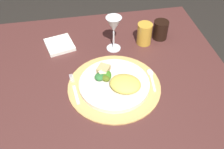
{
  "coord_description": "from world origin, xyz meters",
  "views": [
    {
      "loc": [
        -0.06,
        -0.77,
        1.5
      ],
      "look_at": [
        0.07,
        -0.04,
        0.77
      ],
      "focal_mm": 41.17,
      "sensor_mm": 36.0,
      "label": 1
    }
  ],
  "objects_px": {
    "napkin": "(60,45)",
    "dinner_plate": "(114,84)",
    "dark_tumbler": "(161,30)",
    "dining_table": "(96,99)",
    "fork": "(75,90)",
    "amber_tumbler": "(144,34)",
    "spoon": "(151,76)",
    "wine_glass": "(114,26)"
  },
  "relations": [
    {
      "from": "wine_glass",
      "to": "fork",
      "type": "bearing_deg",
      "value": -130.01
    },
    {
      "from": "fork",
      "to": "dark_tumbler",
      "type": "xyz_separation_m",
      "value": [
        0.44,
        0.28,
        0.04
      ]
    },
    {
      "from": "spoon",
      "to": "napkin",
      "type": "bearing_deg",
      "value": 142.66
    },
    {
      "from": "dinner_plate",
      "to": "spoon",
      "type": "bearing_deg",
      "value": 8.7
    },
    {
      "from": "wine_glass",
      "to": "amber_tumbler",
      "type": "xyz_separation_m",
      "value": [
        0.15,
        0.02,
        -0.07
      ]
    },
    {
      "from": "wine_glass",
      "to": "dark_tumbler",
      "type": "distance_m",
      "value": 0.25
    },
    {
      "from": "napkin",
      "to": "wine_glass",
      "type": "distance_m",
      "value": 0.28
    },
    {
      "from": "fork",
      "to": "spoon",
      "type": "distance_m",
      "value": 0.32
    },
    {
      "from": "dinner_plate",
      "to": "dark_tumbler",
      "type": "relative_size",
      "value": 3.12
    },
    {
      "from": "spoon",
      "to": "dark_tumbler",
      "type": "bearing_deg",
      "value": 65.14
    },
    {
      "from": "amber_tumbler",
      "to": "napkin",
      "type": "bearing_deg",
      "value": 173.54
    },
    {
      "from": "fork",
      "to": "napkin",
      "type": "bearing_deg",
      "value": 99.17
    },
    {
      "from": "dining_table",
      "to": "dark_tumbler",
      "type": "bearing_deg",
      "value": 29.27
    },
    {
      "from": "dining_table",
      "to": "fork",
      "type": "xyz_separation_m",
      "value": [
        -0.09,
        -0.08,
        0.17
      ]
    },
    {
      "from": "dinner_plate",
      "to": "napkin",
      "type": "relative_size",
      "value": 2.17
    },
    {
      "from": "dark_tumbler",
      "to": "dinner_plate",
      "type": "bearing_deg",
      "value": -134.54
    },
    {
      "from": "dinner_plate",
      "to": "wine_glass",
      "type": "xyz_separation_m",
      "value": [
        0.04,
        0.24,
        0.11
      ]
    },
    {
      "from": "spoon",
      "to": "napkin",
      "type": "height_order",
      "value": "napkin"
    },
    {
      "from": "napkin",
      "to": "dark_tumbler",
      "type": "bearing_deg",
      "value": -2.15
    },
    {
      "from": "dining_table",
      "to": "dark_tumbler",
      "type": "height_order",
      "value": "dark_tumbler"
    },
    {
      "from": "dinner_plate",
      "to": "fork",
      "type": "distance_m",
      "value": 0.16
    },
    {
      "from": "dining_table",
      "to": "napkin",
      "type": "height_order",
      "value": "napkin"
    },
    {
      "from": "dining_table",
      "to": "wine_glass",
      "type": "bearing_deg",
      "value": 53.38
    },
    {
      "from": "napkin",
      "to": "dinner_plate",
      "type": "bearing_deg",
      "value": -55.85
    },
    {
      "from": "amber_tumbler",
      "to": "dinner_plate",
      "type": "bearing_deg",
      "value": -126.64
    },
    {
      "from": "fork",
      "to": "amber_tumbler",
      "type": "xyz_separation_m",
      "value": [
        0.35,
        0.25,
        0.04
      ]
    },
    {
      "from": "dining_table",
      "to": "dinner_plate",
      "type": "relative_size",
      "value": 4.08
    },
    {
      "from": "fork",
      "to": "wine_glass",
      "type": "bearing_deg",
      "value": 49.99
    },
    {
      "from": "napkin",
      "to": "amber_tumbler",
      "type": "bearing_deg",
      "value": -6.46
    },
    {
      "from": "dining_table",
      "to": "dark_tumbler",
      "type": "xyz_separation_m",
      "value": [
        0.35,
        0.2,
        0.21
      ]
    },
    {
      "from": "dining_table",
      "to": "napkin",
      "type": "bearing_deg",
      "value": 121.99
    },
    {
      "from": "dining_table",
      "to": "dark_tumbler",
      "type": "distance_m",
      "value": 0.45
    },
    {
      "from": "dining_table",
      "to": "dinner_plate",
      "type": "distance_m",
      "value": 0.21
    },
    {
      "from": "dining_table",
      "to": "amber_tumbler",
      "type": "height_order",
      "value": "amber_tumbler"
    },
    {
      "from": "napkin",
      "to": "amber_tumbler",
      "type": "height_order",
      "value": "amber_tumbler"
    },
    {
      "from": "dinner_plate",
      "to": "wine_glass",
      "type": "distance_m",
      "value": 0.27
    },
    {
      "from": "napkin",
      "to": "dark_tumbler",
      "type": "relative_size",
      "value": 1.43
    },
    {
      "from": "fork",
      "to": "spoon",
      "type": "bearing_deg",
      "value": 3.9
    },
    {
      "from": "fork",
      "to": "amber_tumbler",
      "type": "height_order",
      "value": "amber_tumbler"
    },
    {
      "from": "napkin",
      "to": "dark_tumbler",
      "type": "height_order",
      "value": "dark_tumbler"
    },
    {
      "from": "dinner_plate",
      "to": "dark_tumbler",
      "type": "distance_m",
      "value": 0.4
    },
    {
      "from": "wine_glass",
      "to": "spoon",
      "type": "bearing_deg",
      "value": -61.53
    }
  ]
}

